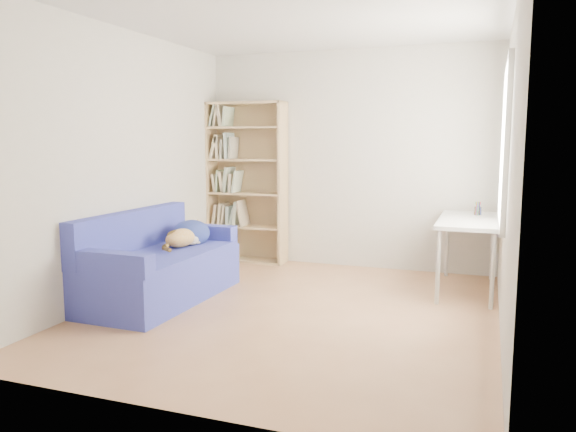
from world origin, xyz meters
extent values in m
plane|color=#A7724B|center=(0.00, 0.00, 0.00)|extent=(4.00, 4.00, 0.00)
cube|color=silver|center=(0.00, 2.00, 1.30)|extent=(3.50, 0.04, 2.60)
cube|color=silver|center=(0.00, -2.00, 1.30)|extent=(3.50, 0.04, 2.60)
cube|color=silver|center=(-1.75, 0.00, 1.30)|extent=(0.04, 4.00, 2.60)
cube|color=silver|center=(1.75, 0.00, 1.30)|extent=(0.04, 4.00, 2.60)
cube|color=white|center=(0.00, 0.00, 2.60)|extent=(3.50, 4.00, 0.04)
cube|color=white|center=(1.75, 0.60, 1.50)|extent=(0.01, 1.20, 1.30)
cube|color=navy|center=(-1.32, -0.06, 0.22)|extent=(0.86, 1.74, 0.43)
cube|color=navy|center=(-1.65, -0.06, 0.64)|extent=(0.19, 1.73, 0.42)
cube|color=navy|center=(-1.32, 0.73, 0.53)|extent=(0.82, 0.17, 0.19)
cube|color=navy|center=(-1.32, -0.84, 0.53)|extent=(0.82, 0.17, 0.19)
cube|color=navy|center=(-1.30, -0.06, 0.45)|extent=(0.84, 1.61, 0.05)
ellipsoid|color=navy|center=(-1.28, 0.45, 0.57)|extent=(0.37, 0.41, 0.28)
ellipsoid|color=#AF6414|center=(-1.27, 0.22, 0.56)|extent=(0.25, 0.45, 0.18)
ellipsoid|color=silver|center=(-1.20, 0.35, 0.54)|extent=(0.15, 0.19, 0.11)
ellipsoid|color=#34240E|center=(-1.30, 0.17, 0.61)|extent=(0.15, 0.22, 0.09)
sphere|color=#AF6414|center=(-1.24, 0.54, 0.61)|extent=(0.16, 0.16, 0.16)
cone|color=#AF6414|center=(-1.27, 0.57, 0.68)|extent=(0.07, 0.07, 0.08)
cone|color=#AF6414|center=(-1.27, 0.50, 0.68)|extent=(0.06, 0.07, 0.08)
cylinder|color=green|center=(-1.25, 0.46, 0.59)|extent=(0.12, 0.04, 0.12)
cylinder|color=#34240E|center=(-1.29, -0.03, 0.53)|extent=(0.11, 0.18, 0.06)
cube|color=tan|center=(-1.74, 1.82, 1.00)|extent=(0.03, 0.31, 2.00)
cube|color=tan|center=(-0.77, 1.82, 1.00)|extent=(0.03, 0.31, 2.00)
cube|color=tan|center=(-1.25, 1.82, 1.98)|extent=(1.00, 0.31, 0.03)
cube|color=tan|center=(-1.25, 1.82, 0.01)|extent=(1.00, 0.31, 0.03)
cube|color=tan|center=(-1.25, 1.97, 1.00)|extent=(1.00, 0.02, 2.00)
cube|color=silver|center=(1.44, 1.27, 0.73)|extent=(0.58, 1.27, 0.04)
cylinder|color=silver|center=(1.68, 1.86, 0.35)|extent=(0.04, 0.04, 0.71)
cylinder|color=silver|center=(1.68, 0.69, 0.35)|extent=(0.04, 0.04, 0.71)
cylinder|color=silver|center=(1.20, 1.86, 0.35)|extent=(0.04, 0.04, 0.71)
cylinder|color=silver|center=(1.20, 0.69, 0.35)|extent=(0.04, 0.04, 0.71)
cylinder|color=white|center=(1.51, 1.58, 0.79)|extent=(0.08, 0.08, 0.09)
camera|label=1|loc=(1.61, -4.62, 1.54)|focal=35.00mm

